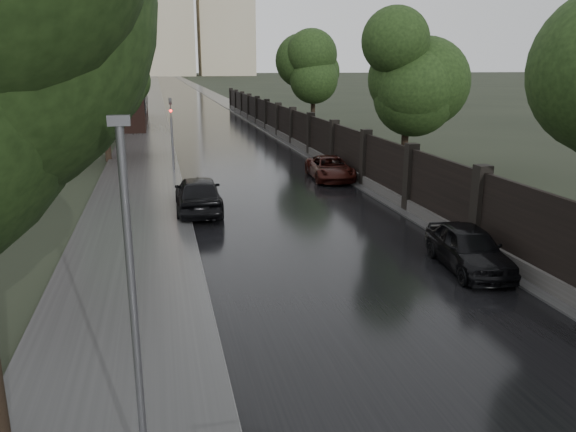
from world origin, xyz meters
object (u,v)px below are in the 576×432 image
(tree_left_far, at_px, (101,72))
(car_right_far, at_px, (330,168))
(traffic_light, at_px, (172,129))
(hatchback_left, at_px, (198,194))
(tree_right_c, at_px, (313,74))
(lamp_post, at_px, (134,316))
(tree_right_b, at_px, (408,79))
(car_right_near, at_px, (469,248))

(tree_left_far, distance_m, car_right_far, 14.81)
(traffic_light, height_order, hatchback_left, traffic_light)
(traffic_light, bearing_deg, tree_right_c, 51.82)
(tree_right_c, bearing_deg, traffic_light, -128.18)
(traffic_light, relative_size, hatchback_left, 0.91)
(hatchback_left, relative_size, car_right_far, 1.05)
(tree_left_far, height_order, tree_right_c, tree_left_far)
(lamp_post, bearing_deg, hatchback_left, 83.21)
(traffic_light, xyz_separation_m, car_right_far, (7.70, -3.22, -1.81))
(hatchback_left, bearing_deg, lamp_post, 84.35)
(tree_right_b, height_order, car_right_near, tree_right_b)
(traffic_light, distance_m, car_right_near, 18.32)
(traffic_light, xyz_separation_m, hatchback_left, (0.70, -8.39, -1.65))
(tree_left_far, distance_m, car_right_near, 24.80)
(tree_right_b, height_order, car_right_far, tree_right_b)
(tree_right_b, relative_size, hatchback_left, 1.59)
(traffic_light, bearing_deg, car_right_far, -22.70)
(tree_right_b, relative_size, car_right_near, 1.88)
(tree_right_b, bearing_deg, tree_right_c, 90.00)
(tree_left_far, height_order, hatchback_left, tree_left_far)
(lamp_post, relative_size, traffic_light, 1.28)
(car_right_far, bearing_deg, tree_right_b, 6.79)
(tree_left_far, relative_size, traffic_light, 1.85)
(lamp_post, xyz_separation_m, traffic_light, (1.10, 23.49, -0.27))
(lamp_post, bearing_deg, traffic_light, 87.32)
(lamp_post, xyz_separation_m, car_right_near, (8.80, 6.97, -2.04))
(tree_right_b, distance_m, tree_right_c, 18.00)
(lamp_post, bearing_deg, tree_right_c, 71.48)
(tree_right_c, distance_m, car_right_near, 32.09)
(lamp_post, xyz_separation_m, hatchback_left, (1.80, 15.11, -1.92))
(tree_right_c, distance_m, traffic_light, 19.26)
(tree_right_c, bearing_deg, car_right_near, -97.41)
(tree_right_b, xyz_separation_m, tree_right_c, (0.00, 18.00, 0.00))
(tree_right_b, xyz_separation_m, traffic_light, (-11.80, 2.99, -2.55))
(tree_left_far, relative_size, car_right_near, 1.98)
(tree_right_b, bearing_deg, car_right_near, -106.85)
(car_right_near, bearing_deg, lamp_post, -135.63)
(traffic_light, xyz_separation_m, car_right_near, (7.70, -16.53, -1.76))
(hatchback_left, bearing_deg, tree_right_c, -114.24)
(tree_right_b, distance_m, car_right_far, 5.99)
(tree_left_far, xyz_separation_m, car_right_near, (11.40, -21.53, -4.61))
(tree_right_b, distance_m, car_right_near, 14.78)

